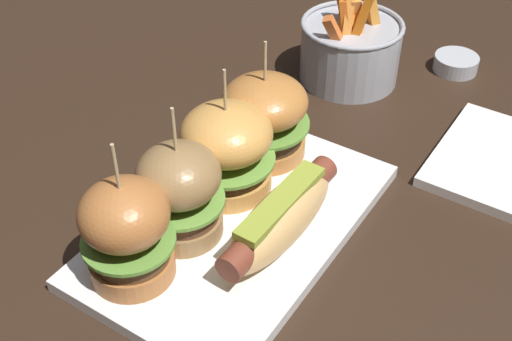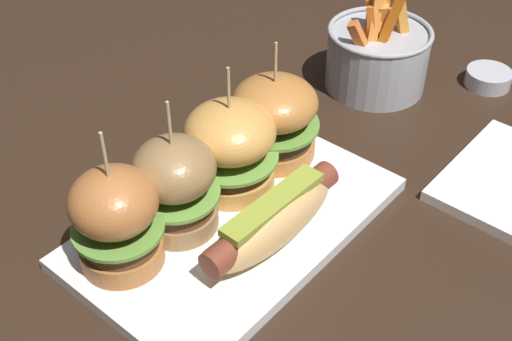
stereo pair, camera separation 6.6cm
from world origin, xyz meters
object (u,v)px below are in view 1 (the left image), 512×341
Objects in this scene: slider_center_right at (227,148)px; slider_far_right at (265,116)px; platter_main at (238,224)px; slider_center_left at (180,191)px; fries_bucket at (350,49)px; sauce_ramekin at (456,63)px; slider_far_left at (127,231)px; hot_dog at (281,216)px.

slider_center_right is 1.02× the size of slider_far_right.
slider_center_right is (0.04, 0.04, 0.06)m from platter_main.
slider_center_left reaches higher than fries_bucket.
slider_center_left is at bearing 166.31° from sauce_ramekin.
platter_main is 2.25× the size of slider_center_left.
slider_far_right reaches higher than sauce_ramekin.
slider_far_left reaches higher than slider_far_right.
platter_main is 0.08m from slider_center_right.
sauce_ramekin is at bearing -13.69° from slider_center_left.
slider_center_left is 0.36m from fries_bucket.
fries_bucket reaches higher than hot_dog.
slider_far_right is (0.15, 0.00, -0.00)m from slider_center_left.
hot_dog is 0.10m from slider_center_left.
slider_center_left reaches higher than sauce_ramekin.
hot_dog is 1.19× the size of slider_center_left.
slider_center_left is at bearing -179.65° from fries_bucket.
slider_far_right is (0.11, 0.04, 0.05)m from platter_main.
platter_main is at bearing -134.18° from slider_center_right.
platter_main is 2.21× the size of slider_far_left.
platter_main is 0.32m from fries_bucket.
slider_center_left is (0.07, -0.01, -0.00)m from slider_far_left.
slider_center_left is 2.44× the size of sauce_ramekin.
hot_dog is 0.10m from slider_center_right.
slider_far_right reaches higher than hot_dog.
slider_center_right is at bearing 67.47° from hot_dog.
slider_center_left is at bearing 139.73° from platter_main.
hot_dog is at bearing -39.02° from slider_far_left.
hot_dog is (0.00, -0.05, 0.03)m from platter_main.
slider_center_right is at bearing -179.96° from fries_bucket.
slider_far_left is 0.15m from slider_center_right.
slider_center_right is 1.04× the size of fries_bucket.
slider_center_right reaches higher than hot_dog.
fries_bucket is at bearing 0.33° from slider_far_right.
slider_center_right is at bearing 163.30° from sauce_ramekin.
hot_dog is 0.42m from sauce_ramekin.
slider_far_right is (0.22, -0.00, -0.00)m from slider_far_left.
slider_far_left reaches higher than platter_main.
slider_center_left is (-0.04, 0.04, 0.06)m from platter_main.
slider_far_right is at bearing 39.01° from hot_dog.
fries_bucket is 0.15m from sauce_ramekin.
slider_center_right reaches higher than fries_bucket.
slider_center_right reaches higher than sauce_ramekin.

